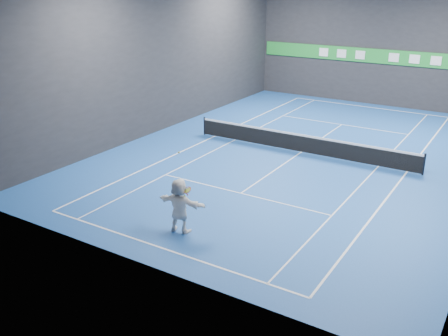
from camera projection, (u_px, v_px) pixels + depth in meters
The scene contains 18 objects.
ground at pixel (301, 152), 26.58m from camera, with size 26.00×26.00×0.00m, color #1C4D9C.
wall_back at pixel (379, 42), 35.31m from camera, with size 18.00×0.10×9.00m, color #262628.
wall_front at pixel (130, 130), 14.67m from camera, with size 18.00×0.10×9.00m, color #262628.
wall_left at pixel (164, 54), 29.43m from camera, with size 0.10×26.00×9.00m, color #262628.
baseline_near at pixel (161, 248), 17.14m from camera, with size 10.98×0.08×0.01m, color white.
baseline_far at pixel (368, 107), 36.02m from camera, with size 10.98×0.08×0.01m, color white.
sideline_doubles_left at pixel (215, 136), 29.29m from camera, with size 0.08×23.78×0.01m, color white.
sideline_doubles_right at pixel (407, 172), 23.87m from camera, with size 0.08×23.78×0.01m, color white.
sideline_singles_left at pixel (235, 140), 28.61m from camera, with size 0.06×23.78×0.01m, color white.
sideline_singles_right at pixel (378, 167), 24.55m from camera, with size 0.06×23.78×0.01m, color white.
service_line_near at pixel (241, 193), 21.50m from camera, with size 8.23×0.06×0.01m, color white.
service_line_far at pixel (342, 125), 31.66m from camera, with size 8.23×0.06×0.01m, color white.
center_service_line at pixel (301, 152), 26.58m from camera, with size 0.06×12.80×0.01m, color white.
player at pixel (180, 206), 17.92m from camera, with size 1.91×0.61×2.06m, color white.
tennis_ball at pixel (179, 152), 17.42m from camera, with size 0.07×0.07×0.07m, color #F0F629.
tennis_net at pixel (301, 143), 26.39m from camera, with size 12.50×0.10×1.07m.
sponsor_banner at pixel (377, 56), 35.61m from camera, with size 17.64×0.11×1.00m.
tennis_racket at pixel (187, 191), 17.58m from camera, with size 0.43×0.37×0.51m.
Camera 1 is at (9.80, -23.53, 8.65)m, focal length 40.00 mm.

